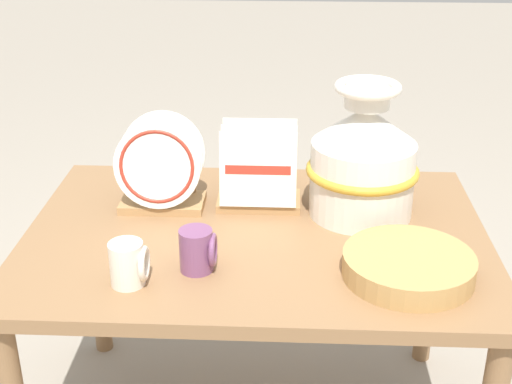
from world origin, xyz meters
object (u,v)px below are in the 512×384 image
object	(u,v)px
mug_cream_glaze	(129,264)
mug_plum_glaze	(198,250)
dish_rack_square_plates	(258,179)
ceramic_vase	(363,159)
dish_rack_round_plates	(161,174)
wicker_charger_stack	(408,266)

from	to	relation	value
mug_cream_glaze	mug_plum_glaze	xyz separation A→B (m)	(0.14, 0.07, 0.00)
dish_rack_square_plates	mug_plum_glaze	distance (m)	0.37
ceramic_vase	mug_cream_glaze	distance (m)	0.66
dish_rack_round_plates	dish_rack_square_plates	bearing A→B (deg)	7.23
ceramic_vase	dish_rack_square_plates	size ratio (longest dim) A/B	1.59
dish_rack_round_plates	ceramic_vase	bearing A→B (deg)	-0.38
mug_cream_glaze	mug_plum_glaze	world-z (taller)	same
ceramic_vase	mug_cream_glaze	size ratio (longest dim) A/B	3.53
ceramic_vase	dish_rack_round_plates	distance (m)	0.53
mug_plum_glaze	mug_cream_glaze	bearing A→B (deg)	-155.10
mug_plum_glaze	dish_rack_square_plates	bearing A→B (deg)	71.00
mug_cream_glaze	mug_plum_glaze	distance (m)	0.16
dish_rack_round_plates	wicker_charger_stack	bearing A→B (deg)	-27.61
dish_rack_round_plates	mug_plum_glaze	xyz separation A→B (m)	(0.14, -0.31, -0.05)
ceramic_vase	mug_plum_glaze	world-z (taller)	ceramic_vase
dish_rack_square_plates	wicker_charger_stack	xyz separation A→B (m)	(0.35, -0.35, -0.05)
ceramic_vase	mug_plum_glaze	xyz separation A→B (m)	(-0.39, -0.31, -0.10)
dish_rack_square_plates	mug_cream_glaze	bearing A→B (deg)	-122.50
mug_cream_glaze	dish_rack_round_plates	bearing A→B (deg)	88.95
ceramic_vase	wicker_charger_stack	xyz separation A→B (m)	(0.08, -0.32, -0.13)
dish_rack_square_plates	mug_plum_glaze	world-z (taller)	dish_rack_square_plates
ceramic_vase	dish_rack_square_plates	xyz separation A→B (m)	(-0.27, 0.04, -0.08)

